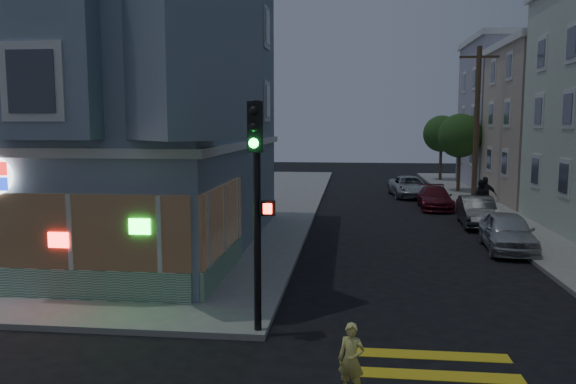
% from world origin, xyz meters
% --- Properties ---
extents(ground, '(120.00, 120.00, 0.00)m').
position_xyz_m(ground, '(0.00, 0.00, 0.00)').
color(ground, black).
rests_on(ground, ground).
extents(sidewalk_nw, '(33.00, 42.00, 0.15)m').
position_xyz_m(sidewalk_nw, '(-13.50, 23.00, 0.07)').
color(sidewalk_nw, gray).
rests_on(sidewalk_nw, ground).
extents(corner_building, '(14.60, 14.60, 11.40)m').
position_xyz_m(corner_building, '(-6.00, 10.98, 5.82)').
color(corner_building, gray).
rests_on(corner_building, sidewalk_nw).
extents(row_house_d, '(12.00, 8.60, 10.50)m').
position_xyz_m(row_house_d, '(19.50, 34.00, 5.40)').
color(row_house_d, '#A29CAC').
rests_on(row_house_d, sidewalk_ne).
extents(utility_pole, '(2.20, 0.30, 9.00)m').
position_xyz_m(utility_pole, '(12.00, 24.00, 4.80)').
color(utility_pole, '#4C3826').
rests_on(utility_pole, sidewalk_ne).
extents(street_tree_near, '(3.00, 3.00, 5.30)m').
position_xyz_m(street_tree_near, '(12.20, 30.00, 3.94)').
color(street_tree_near, '#4C3826').
rests_on(street_tree_near, sidewalk_ne).
extents(street_tree_far, '(3.00, 3.00, 5.30)m').
position_xyz_m(street_tree_far, '(12.20, 38.00, 3.94)').
color(street_tree_far, '#4C3826').
rests_on(street_tree_far, sidewalk_ne).
extents(running_child, '(0.54, 0.43, 1.30)m').
position_xyz_m(running_child, '(4.88, -0.24, 0.65)').
color(running_child, '#EFE87A').
rests_on(running_child, ground).
extents(pedestrian_a, '(1.06, 0.97, 1.78)m').
position_xyz_m(pedestrian_a, '(11.43, 19.70, 1.04)').
color(pedestrian_a, black).
rests_on(pedestrian_a, sidewalk_ne).
extents(pedestrian_b, '(1.14, 0.50, 1.92)m').
position_xyz_m(pedestrian_b, '(11.66, 19.71, 1.11)').
color(pedestrian_b, '#26252D').
rests_on(pedestrian_b, sidewalk_ne).
extents(parked_car_a, '(2.00, 4.34, 1.44)m').
position_xyz_m(parked_car_a, '(10.70, 11.84, 0.72)').
color(parked_car_a, '#B9BDC1').
rests_on(parked_car_a, ground).
extents(parked_car_b, '(1.68, 4.21, 1.36)m').
position_xyz_m(parked_car_b, '(10.70, 17.04, 0.68)').
color(parked_car_b, '#373A3C').
rests_on(parked_car_b, ground).
extents(parked_car_c, '(1.85, 4.32, 1.24)m').
position_xyz_m(parked_car_c, '(9.52, 22.24, 0.62)').
color(parked_car_c, maroon).
rests_on(parked_car_c, ground).
extents(parked_car_d, '(2.67, 5.03, 1.35)m').
position_xyz_m(parked_car_d, '(8.63, 27.44, 0.67)').
color(parked_car_d, '#AEB6B9').
rests_on(parked_car_d, ground).
extents(traffic_signal, '(0.63, 0.57, 5.09)m').
position_xyz_m(traffic_signal, '(2.82, 2.17, 3.59)').
color(traffic_signal, black).
rests_on(traffic_signal, sidewalk_nw).
extents(fire_hydrant, '(0.48, 0.28, 0.83)m').
position_xyz_m(fire_hydrant, '(11.30, 15.74, 0.59)').
color(fire_hydrant, silver).
rests_on(fire_hydrant, sidewalk_ne).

